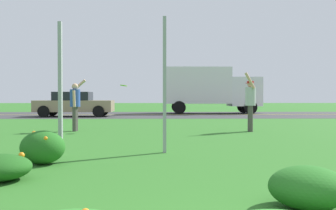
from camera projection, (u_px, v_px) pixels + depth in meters
ground_plane at (184, 131)px, 12.98m from camera, size 120.00×120.00×0.00m
highway_strip at (172, 115)px, 24.60m from camera, size 120.00×9.11×0.01m
highway_center_stripe at (172, 115)px, 24.60m from camera, size 120.00×0.16×0.00m
daylily_clump_front_left at (308, 187)px, 3.90m from camera, size 0.80×0.79×0.44m
daylily_clump_front_center at (43, 147)px, 6.48m from camera, size 0.76×0.67×0.58m
sign_post_near_path at (60, 88)px, 7.54m from camera, size 0.07×0.10×2.64m
sign_post_by_roadside at (165, 85)px, 7.80m from camera, size 0.07×0.10×2.80m
person_thrower_blue_shirt at (75, 102)px, 12.73m from camera, size 0.50×0.49×1.76m
person_catcher_red_cap_gray_shirt at (250, 100)px, 12.60m from camera, size 0.41×0.49×1.96m
frisbee_lime at (124, 86)px, 12.79m from camera, size 0.24×0.24×0.07m
car_tan_center_left at (74, 104)px, 22.39m from camera, size 4.50×2.00×1.45m
box_truck_white at (209, 88)px, 26.67m from camera, size 6.70×2.46×3.20m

